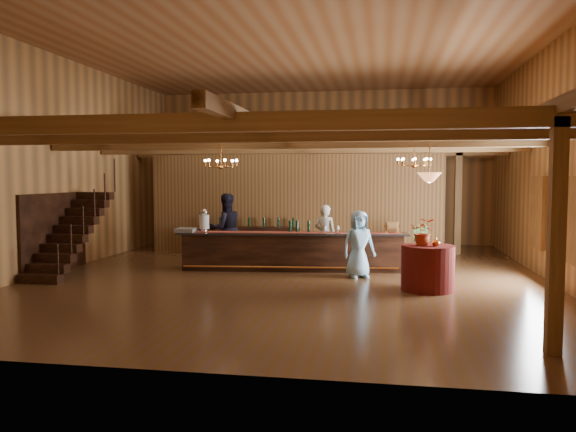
% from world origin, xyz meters
% --- Properties ---
extents(floor, '(14.00, 14.00, 0.00)m').
position_xyz_m(floor, '(0.00, 0.00, 0.00)').
color(floor, '#4E321F').
rests_on(floor, ground).
extents(ceiling, '(14.00, 14.00, 0.00)m').
position_xyz_m(ceiling, '(0.00, 0.00, 5.50)').
color(ceiling, '#97683D').
rests_on(ceiling, wall_back).
extents(wall_back, '(12.00, 0.10, 5.50)m').
position_xyz_m(wall_back, '(0.00, 7.00, 2.75)').
color(wall_back, '#AE763B').
rests_on(wall_back, floor).
extents(wall_front, '(12.00, 0.10, 5.50)m').
position_xyz_m(wall_front, '(0.00, -7.00, 2.75)').
color(wall_front, '#AE763B').
rests_on(wall_front, floor).
extents(wall_left, '(0.10, 14.00, 5.50)m').
position_xyz_m(wall_left, '(-6.00, 0.00, 2.75)').
color(wall_left, '#AE763B').
rests_on(wall_left, floor).
extents(wall_right, '(0.10, 14.00, 5.50)m').
position_xyz_m(wall_right, '(6.00, 0.00, 2.75)').
color(wall_right, '#AE763B').
rests_on(wall_right, floor).
extents(beam_grid, '(11.90, 13.90, 0.39)m').
position_xyz_m(beam_grid, '(0.00, 0.51, 3.24)').
color(beam_grid, olive).
rests_on(beam_grid, wall_left).
extents(support_posts, '(9.20, 10.20, 3.20)m').
position_xyz_m(support_posts, '(0.00, -0.50, 1.60)').
color(support_posts, olive).
rests_on(support_posts, floor).
extents(partition_wall, '(9.00, 0.18, 3.10)m').
position_xyz_m(partition_wall, '(-0.50, 3.50, 1.55)').
color(partition_wall, brown).
rests_on(partition_wall, floor).
extents(window_right_front, '(0.12, 1.05, 1.75)m').
position_xyz_m(window_right_front, '(5.95, -1.60, 1.55)').
color(window_right_front, white).
rests_on(window_right_front, wall_right).
extents(window_right_back, '(0.12, 1.05, 1.75)m').
position_xyz_m(window_right_back, '(5.95, 1.00, 1.55)').
color(window_right_back, white).
rests_on(window_right_back, wall_right).
extents(staircase, '(1.00, 2.80, 2.00)m').
position_xyz_m(staircase, '(-5.45, -0.74, 1.00)').
color(staircase, '#3C1E10').
rests_on(staircase, floor).
extents(backroom_boxes, '(4.10, 0.60, 1.10)m').
position_xyz_m(backroom_boxes, '(-0.29, 5.50, 0.53)').
color(backroom_boxes, '#3C1E10').
rests_on(backroom_boxes, floor).
extents(tasting_bar, '(5.94, 1.33, 0.99)m').
position_xyz_m(tasting_bar, '(-0.08, 0.67, 0.50)').
color(tasting_bar, '#3C1E10').
rests_on(tasting_bar, floor).
extents(beverage_dispenser, '(0.26, 0.26, 0.60)m').
position_xyz_m(beverage_dispenser, '(-2.37, 0.48, 1.27)').
color(beverage_dispenser, silver).
rests_on(beverage_dispenser, tasting_bar).
extents(glass_rack_tray, '(0.50, 0.50, 0.10)m').
position_xyz_m(glass_rack_tray, '(-2.81, 0.35, 1.03)').
color(glass_rack_tray, gray).
rests_on(glass_rack_tray, tasting_bar).
extents(raffle_drum, '(0.34, 0.24, 0.30)m').
position_xyz_m(raffle_drum, '(2.44, 0.88, 1.16)').
color(raffle_drum, olive).
rests_on(raffle_drum, tasting_bar).
extents(bar_bottle_0, '(0.07, 0.07, 0.30)m').
position_xyz_m(bar_bottle_0, '(-0.16, 0.77, 1.13)').
color(bar_bottle_0, black).
rests_on(bar_bottle_0, tasting_bar).
extents(bar_bottle_1, '(0.07, 0.07, 0.30)m').
position_xyz_m(bar_bottle_1, '(0.03, 0.79, 1.13)').
color(bar_bottle_1, black).
rests_on(bar_bottle_1, tasting_bar).
extents(bar_bottle_2, '(0.07, 0.07, 0.30)m').
position_xyz_m(bar_bottle_2, '(0.32, 0.82, 1.13)').
color(bar_bottle_2, black).
rests_on(bar_bottle_2, tasting_bar).
extents(backbar_shelf, '(3.16, 0.68, 0.88)m').
position_xyz_m(backbar_shelf, '(-1.83, 3.24, 0.44)').
color(backbar_shelf, '#3C1E10').
rests_on(backbar_shelf, floor).
extents(round_table, '(1.11, 1.11, 0.96)m').
position_xyz_m(round_table, '(3.16, -1.38, 0.48)').
color(round_table, '#64120B').
rests_on(round_table, floor).
extents(chandelier_left, '(0.80, 0.80, 0.62)m').
position_xyz_m(chandelier_left, '(-1.58, -0.64, 2.74)').
color(chandelier_left, '#C7752F').
rests_on(chandelier_left, beam_grid).
extents(chandelier_right, '(0.80, 0.80, 0.58)m').
position_xyz_m(chandelier_right, '(2.93, 0.39, 2.78)').
color(chandelier_right, '#C7752F').
rests_on(chandelier_right, beam_grid).
extents(pendant_lamp, '(0.52, 0.52, 0.90)m').
position_xyz_m(pendant_lamp, '(3.16, -1.38, 2.40)').
color(pendant_lamp, '#C7752F').
rests_on(pendant_lamp, beam_grid).
extents(bartender, '(0.69, 0.55, 1.67)m').
position_xyz_m(bartender, '(0.69, 1.48, 0.83)').
color(bartender, silver).
rests_on(bartender, floor).
extents(staff_second, '(1.20, 1.14, 1.95)m').
position_xyz_m(staff_second, '(-2.05, 1.38, 0.98)').
color(staff_second, black).
rests_on(staff_second, floor).
extents(guest, '(0.93, 0.80, 1.62)m').
position_xyz_m(guest, '(1.65, -0.10, 0.81)').
color(guest, '#8DC3E1').
rests_on(guest, floor).
extents(floor_plant, '(0.73, 0.65, 1.12)m').
position_xyz_m(floor_plant, '(3.18, 2.29, 0.56)').
color(floor_plant, '#336C32').
rests_on(floor_plant, floor).
extents(table_flowers, '(0.57, 0.51, 0.58)m').
position_xyz_m(table_flowers, '(3.05, -1.43, 1.25)').
color(table_flowers, '#AD3518').
rests_on(table_flowers, round_table).
extents(table_vase, '(0.15, 0.15, 0.29)m').
position_xyz_m(table_vase, '(3.30, -1.48, 1.11)').
color(table_vase, '#C7752F').
rests_on(table_vase, round_table).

